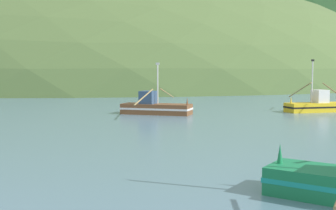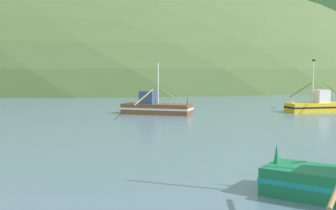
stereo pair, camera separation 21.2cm
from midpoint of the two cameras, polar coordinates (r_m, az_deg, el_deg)
hill_far_center at (r=197.47m, az=19.27°, el=3.07°), size 148.56×118.85×106.97m
hill_far_right at (r=150.20m, az=-11.19°, el=2.86°), size 204.98×163.98×69.45m
hill_mid_left at (r=155.40m, az=-9.08°, el=2.94°), size 182.26×145.80×79.48m
fishing_boat_brown at (r=41.17m, az=-1.85°, el=-0.28°), size 7.10×11.11×4.96m
fishing_boat_yellow at (r=46.06m, az=19.13°, el=-0.05°), size 6.70×10.25×5.34m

